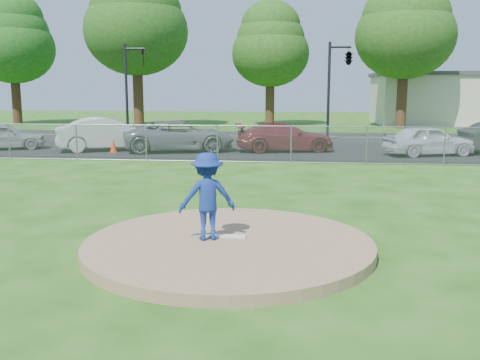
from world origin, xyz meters
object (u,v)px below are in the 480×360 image
Objects in this scene: tree_center at (270,44)px; traffic_signal_center at (347,59)px; traffic_cone at (113,146)px; parked_car_silver at (5,136)px; tree_left at (136,17)px; pitcher at (207,196)px; traffic_signal_left at (130,82)px; tree_far_left at (12,38)px; parked_car_pearl at (429,140)px; parked_car_gray at (179,136)px; tree_right at (406,24)px; commercial_building at (473,98)px; parked_car_darkred at (285,137)px; parked_car_white at (108,134)px.

tree_center reaches higher than traffic_signal_center.
parked_car_silver is at bearing 172.43° from traffic_cone.
tree_center is at bearing 16.70° from tree_left.
pitcher is (-4.37, -21.96, -3.59)m from traffic_signal_center.
tree_left is 10.48m from traffic_signal_left.
tree_far_left is 34.77m from parked_car_pearl.
pitcher reaches higher than parked_car_gray.
traffic_signal_center reaches higher than parked_car_silver.
tree_right is at bearing 46.77° from traffic_cone.
parked_car_pearl is at bearing -111.21° from commercial_building.
tree_right reaches higher than tree_center.
traffic_signal_left and traffic_signal_center have the same top height.
tree_far_left reaches higher than parked_car_darkred.
pitcher is 15.99m from parked_car_gray.
parked_car_silver reaches higher than traffic_cone.
tree_left is at bearing 102.62° from traffic_cone.
parked_car_gray is (4.39, -6.47, -2.63)m from traffic_signal_left.
tree_right reaches higher than parked_car_gray.
parked_car_silver is 0.94× the size of parked_car_pearl.
traffic_signal_left is at bearing -76.04° from tree_left.
tree_center is at bearing -6.94° from parked_car_darkred.
traffic_signal_left is 8.10m from traffic_cone.
traffic_signal_left reaches higher than parked_car_silver.
parked_car_silver is at bearing -158.86° from traffic_signal_center.
tree_far_left is 23.33m from parked_car_white.
traffic_signal_left is 1.15× the size of parked_car_white.
traffic_signal_left is at bearing -147.13° from commercial_building.
parked_car_silver is at bearing 76.24° from parked_car_gray.
commercial_building reaches higher than pitcher.
traffic_signal_left is 1.49× the size of parked_car_silver.
tree_right is 19.29m from parked_car_darkred.
traffic_signal_left is at bearing 19.54° from parked_car_gray.
parked_car_white is 0.93× the size of parked_car_gray.
tree_far_left reaches higher than parked_car_gray.
parked_car_pearl is (8.12, -18.90, -5.78)m from tree_center.
traffic_signal_left is 8.36m from parked_car_silver.
traffic_cone is at bearing -133.23° from tree_right.
traffic_signal_center is at bearing -22.96° from tree_far_left.
tree_right is at bearing -53.69° from parked_car_gray.
traffic_signal_left reaches higher than commercial_building.
tree_center is 10.27m from tree_right.
parked_car_pearl is (29.12, -17.90, -6.37)m from tree_far_left.
tree_center is 15.05× the size of traffic_cone.
tree_far_left is 1.92× the size of traffic_signal_center.
traffic_signal_center is at bearing -126.94° from commercial_building.
traffic_cone is 0.14× the size of parked_car_darkred.
traffic_signal_left is (-24.76, -16.00, 1.20)m from commercial_building.
parked_car_gray is (2.97, 0.90, 0.40)m from traffic_cone.
parked_car_silver is 5.23m from parked_car_white.
traffic_signal_left reaches higher than traffic_cone.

